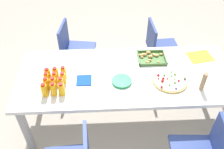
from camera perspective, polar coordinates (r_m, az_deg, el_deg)
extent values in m
plane|color=#B2A899|center=(3.13, 2.74, -9.92)|extent=(12.00, 12.00, 0.00)
cube|color=white|center=(2.59, 3.25, -0.28)|extent=(2.23, 0.89, 0.04)
cube|color=#99999E|center=(2.74, -18.91, -11.92)|extent=(0.06, 0.06, 0.70)
cube|color=#99999E|center=(3.20, -16.40, -1.23)|extent=(0.06, 0.06, 0.70)
cube|color=#99999E|center=(3.35, 20.28, -0.01)|extent=(0.06, 0.06, 0.70)
cube|color=#33478C|center=(3.37, -7.46, 5.30)|extent=(0.45, 0.45, 0.04)
cube|color=#33478C|center=(3.31, -10.92, 8.06)|extent=(0.08, 0.38, 0.38)
cylinder|color=silver|center=(3.62, -4.15, 3.64)|extent=(0.02, 0.02, 0.41)
cylinder|color=silver|center=(3.38, -4.96, 0.23)|extent=(0.02, 0.02, 0.41)
cylinder|color=silver|center=(3.68, -9.09, 3.91)|extent=(0.02, 0.02, 0.41)
cylinder|color=silver|center=(3.45, -10.21, 0.57)|extent=(0.02, 0.02, 0.41)
cube|color=#33478C|center=(2.35, 23.59, -14.21)|extent=(0.05, 0.38, 0.38)
cube|color=#33478C|center=(3.46, 11.57, 5.79)|extent=(0.42, 0.42, 0.04)
cube|color=#33478C|center=(3.30, 8.92, 8.27)|extent=(0.05, 0.38, 0.38)
cylinder|color=silver|center=(3.77, 12.79, 4.39)|extent=(0.02, 0.02, 0.41)
cylinder|color=silver|center=(3.54, 14.17, 1.18)|extent=(0.02, 0.02, 0.41)
cylinder|color=silver|center=(3.69, 8.04, 4.13)|extent=(0.02, 0.02, 0.41)
cylinder|color=silver|center=(3.45, 9.14, 0.82)|extent=(0.02, 0.02, 0.41)
cylinder|color=#FBAC14|center=(2.41, -15.11, -3.47)|extent=(0.06, 0.06, 0.13)
cylinder|color=red|center=(2.36, -15.42, -2.26)|extent=(0.04, 0.04, 0.02)
cylinder|color=#FAAD14|center=(2.39, -13.12, -3.34)|extent=(0.05, 0.05, 0.13)
cylinder|color=red|center=(2.34, -13.40, -2.07)|extent=(0.04, 0.04, 0.02)
cylinder|color=#F8AB14|center=(2.38, -11.34, -3.34)|extent=(0.06, 0.06, 0.12)
cylinder|color=red|center=(2.33, -11.57, -2.17)|extent=(0.04, 0.04, 0.02)
cylinder|color=#F9AE14|center=(2.46, -14.64, -2.18)|extent=(0.06, 0.06, 0.13)
cylinder|color=red|center=(2.41, -14.95, -0.93)|extent=(0.04, 0.04, 0.02)
cylinder|color=#F9AF14|center=(2.45, -13.13, -2.09)|extent=(0.06, 0.06, 0.13)
cylinder|color=red|center=(2.40, -13.40, -0.88)|extent=(0.04, 0.04, 0.02)
cylinder|color=#FBAD14|center=(2.43, -11.45, -2.15)|extent=(0.05, 0.05, 0.13)
cylinder|color=red|center=(2.38, -11.69, -0.89)|extent=(0.03, 0.03, 0.02)
cylinder|color=#FBB014|center=(2.52, -14.59, -0.98)|extent=(0.05, 0.05, 0.12)
cylinder|color=red|center=(2.47, -14.86, 0.17)|extent=(0.03, 0.03, 0.02)
cylinder|color=#FBAB14|center=(2.50, -12.80, -0.91)|extent=(0.05, 0.05, 0.12)
cylinder|color=red|center=(2.45, -13.04, 0.27)|extent=(0.04, 0.04, 0.02)
cylinder|color=#FAAB14|center=(2.49, -11.06, -0.90)|extent=(0.06, 0.06, 0.12)
cylinder|color=red|center=(2.44, -11.26, 0.24)|extent=(0.04, 0.04, 0.02)
cylinder|color=#FAAD14|center=(2.57, -14.38, 0.02)|extent=(0.06, 0.06, 0.12)
cylinder|color=red|center=(2.52, -14.64, 1.14)|extent=(0.04, 0.04, 0.02)
cylinder|color=#FAAD14|center=(2.55, -12.68, 0.18)|extent=(0.06, 0.06, 0.12)
cylinder|color=red|center=(2.51, -12.92, 1.34)|extent=(0.04, 0.04, 0.02)
cylinder|color=#F8AF14|center=(2.54, -10.92, 0.33)|extent=(0.05, 0.05, 0.13)
cylinder|color=red|center=(2.49, -11.13, 1.55)|extent=(0.03, 0.03, 0.02)
cylinder|color=tan|center=(2.56, 12.96, -1.29)|extent=(0.35, 0.35, 0.02)
cylinder|color=white|center=(2.55, 13.00, -1.10)|extent=(0.32, 0.32, 0.01)
sphere|color=#66B238|center=(2.52, 14.09, -1.78)|extent=(0.02, 0.02, 0.02)
sphere|color=red|center=(2.45, 11.22, -2.76)|extent=(0.02, 0.02, 0.02)
sphere|color=#66B238|center=(2.59, 16.19, -0.76)|extent=(0.02, 0.02, 0.02)
sphere|color=#66B238|center=(2.55, 14.05, -1.10)|extent=(0.02, 0.02, 0.02)
sphere|color=#66B238|center=(2.61, 14.08, 0.05)|extent=(0.02, 0.02, 0.02)
sphere|color=red|center=(2.53, 11.42, -0.99)|extent=(0.02, 0.02, 0.02)
sphere|color=#1E1947|center=(2.58, 16.21, -1.11)|extent=(0.02, 0.02, 0.02)
sphere|color=red|center=(2.53, 11.58, -0.88)|extent=(0.03, 0.03, 0.03)
sphere|color=red|center=(2.54, 12.44, -0.94)|extent=(0.02, 0.02, 0.02)
sphere|color=#66B238|center=(2.52, 11.58, -1.33)|extent=(0.02, 0.02, 0.02)
sphere|color=#66B238|center=(2.63, 13.28, 0.60)|extent=(0.02, 0.02, 0.02)
sphere|color=red|center=(2.55, 14.93, -1.35)|extent=(0.02, 0.02, 0.02)
sphere|color=red|center=(2.56, 10.48, -0.14)|extent=(0.03, 0.03, 0.03)
sphere|color=#1E1947|center=(2.47, 14.32, -3.06)|extent=(0.02, 0.02, 0.02)
sphere|color=#66B238|center=(2.48, 12.93, -2.30)|extent=(0.02, 0.02, 0.02)
sphere|color=red|center=(2.50, 11.36, -1.47)|extent=(0.03, 0.03, 0.03)
sphere|color=#66B238|center=(2.57, 11.79, -0.13)|extent=(0.02, 0.02, 0.02)
sphere|color=#66B238|center=(2.58, 13.33, -0.32)|extent=(0.02, 0.02, 0.02)
sphere|color=#1E1947|center=(2.46, 14.34, -3.13)|extent=(0.02, 0.02, 0.02)
sphere|color=red|center=(2.53, 10.49, -0.92)|extent=(0.02, 0.02, 0.02)
cube|color=#477238|center=(2.79, 8.94, 3.55)|extent=(0.30, 0.24, 0.01)
cube|color=#477238|center=(2.70, 9.37, 2.23)|extent=(0.30, 0.01, 0.03)
cube|color=#477238|center=(2.87, 8.60, 5.21)|extent=(0.30, 0.01, 0.03)
cube|color=#477238|center=(2.76, 6.01, 3.70)|extent=(0.01, 0.24, 0.03)
cube|color=#477238|center=(2.82, 11.87, 3.82)|extent=(0.01, 0.24, 0.03)
ellipsoid|color=tan|center=(2.71, 8.13, 2.77)|extent=(0.05, 0.04, 0.03)
ellipsoid|color=tan|center=(2.84, 8.23, 4.98)|extent=(0.05, 0.04, 0.03)
ellipsoid|color=tan|center=(2.82, 9.74, 4.37)|extent=(0.04, 0.03, 0.03)
ellipsoid|color=tan|center=(2.84, 9.41, 4.59)|extent=(0.04, 0.03, 0.02)
ellipsoid|color=tan|center=(2.82, 10.08, 4.29)|extent=(0.05, 0.03, 0.03)
ellipsoid|color=tan|center=(2.80, 6.48, 4.32)|extent=(0.04, 0.03, 0.02)
ellipsoid|color=tan|center=(2.74, 10.46, 2.81)|extent=(0.04, 0.03, 0.02)
ellipsoid|color=tan|center=(2.80, 6.54, 4.39)|extent=(0.05, 0.04, 0.03)
ellipsoid|color=tan|center=(2.81, 7.11, 4.60)|extent=(0.05, 0.03, 0.03)
ellipsoid|color=tan|center=(2.85, 11.06, 4.54)|extent=(0.04, 0.03, 0.02)
ellipsoid|color=tan|center=(2.75, 8.50, 3.26)|extent=(0.04, 0.03, 0.02)
ellipsoid|color=tan|center=(2.79, 8.69, 4.09)|extent=(0.06, 0.04, 0.03)
ellipsoid|color=tan|center=(2.81, 7.39, 4.53)|extent=(0.05, 0.04, 0.03)
ellipsoid|color=tan|center=(2.78, 6.83, 3.93)|extent=(0.04, 0.03, 0.02)
cylinder|color=#1E8C4C|center=(2.49, 2.21, -1.67)|extent=(0.20, 0.20, 0.00)
cylinder|color=#1E8C4C|center=(2.49, 2.21, -1.59)|extent=(0.20, 0.20, 0.00)
cylinder|color=#1E8C4C|center=(2.49, 2.22, -1.51)|extent=(0.20, 0.20, 0.00)
cylinder|color=#1E8C4C|center=(2.48, 2.22, -1.43)|extent=(0.20, 0.20, 0.00)
cylinder|color=#1E8C4C|center=(2.48, 2.22, -1.34)|extent=(0.20, 0.20, 0.00)
cube|color=#194CA5|center=(2.52, -6.36, -1.32)|extent=(0.15, 0.15, 0.01)
cylinder|color=#9E7A56|center=(2.51, 20.02, -1.55)|extent=(0.04, 0.04, 0.20)
cube|color=yellow|center=(2.96, 19.34, 3.86)|extent=(0.29, 0.24, 0.01)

